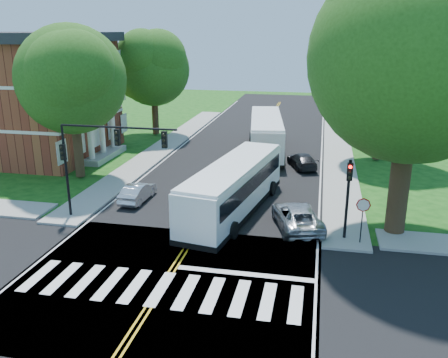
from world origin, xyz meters
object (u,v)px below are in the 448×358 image
(hatchback, at_px, (138,192))
(signal_ne, at_px, (348,189))
(suv, at_px, (297,216))
(bus_lead, at_px, (234,187))
(dark_sedan, at_px, (302,160))
(signal_nw, at_px, (100,150))
(bus_follow, at_px, (266,134))

(hatchback, bearing_deg, signal_ne, 166.99)
(signal_ne, height_order, suv, signal_ne)
(bus_lead, relative_size, suv, 2.51)
(signal_ne, distance_m, dark_sedan, 14.46)
(dark_sedan, bearing_deg, hatchback, 25.35)
(signal_nw, distance_m, hatchback, 5.22)
(suv, bearing_deg, signal_ne, 139.29)
(bus_lead, bearing_deg, suv, 167.20)
(hatchback, bearing_deg, bus_lead, 175.89)
(signal_nw, height_order, bus_lead, signal_nw)
(signal_ne, distance_m, bus_lead, 7.39)
(bus_lead, xyz_separation_m, bus_follow, (0.11, 15.71, 0.08))
(signal_nw, xyz_separation_m, suv, (11.39, 1.20, -3.67))
(bus_follow, relative_size, hatchback, 3.53)
(bus_follow, xyz_separation_m, dark_sedan, (3.60, -4.61, -1.15))
(suv, bearing_deg, bus_follow, -94.00)
(hatchback, distance_m, dark_sedan, 14.71)
(signal_ne, bearing_deg, suv, 155.99)
(bus_lead, xyz_separation_m, suv, (4.03, -1.67, -0.98))
(bus_follow, distance_m, suv, 17.85)
(signal_nw, xyz_separation_m, hatchback, (0.66, 3.57, -3.75))
(bus_lead, xyz_separation_m, hatchback, (-6.70, 0.70, -1.07))
(signal_ne, relative_size, suv, 0.88)
(bus_follow, relative_size, suv, 2.62)
(hatchback, bearing_deg, signal_nw, 81.34)
(signal_ne, distance_m, bus_follow, 19.73)
(suv, bearing_deg, bus_lead, -39.20)
(dark_sedan, bearing_deg, suv, 71.83)
(hatchback, relative_size, suv, 0.74)
(suv, bearing_deg, dark_sedan, -105.26)
(suv, relative_size, dark_sedan, 1.20)
(hatchback, xyz_separation_m, suv, (10.73, -2.37, 0.08))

